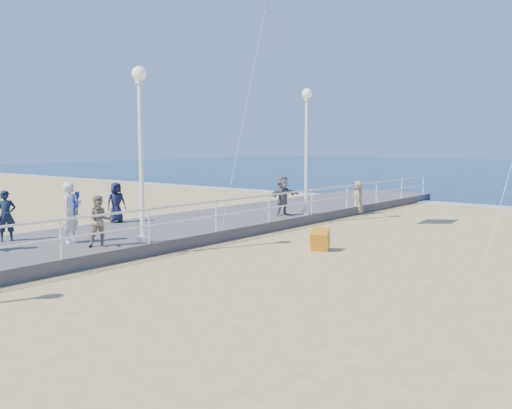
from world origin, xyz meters
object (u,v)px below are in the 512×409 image
Objects in this scene: spectator_1 at (100,221)px; spectator_4 at (116,202)px; spectator_0 at (6,216)px; woman_holding_toddler at (71,212)px; lamp_post_mid at (141,136)px; lamp_post_far at (306,138)px; beach_walker_c at (358,198)px; box_kite at (320,242)px; toddler_held at (78,203)px; spectator_5 at (283,196)px.

spectator_1 is 5.24m from spectator_4.
woman_holding_toddler is at bearing -35.48° from spectator_0.
lamp_post_mid and lamp_post_far have the same top height.
spectator_4 is at bearing -58.18° from beach_walker_c.
beach_walker_c is at bearing 88.27° from box_kite.
beach_walker_c is at bearing 86.50° from lamp_post_far.
toddler_held is at bearing -141.94° from lamp_post_mid.
spectator_0 is at bearing -157.96° from spectator_4.
lamp_post_far reaches higher than spectator_4.
toddler_held is (0.15, 0.15, 0.28)m from woman_holding_toddler.
lamp_post_mid is 8.87× the size of box_kite.
box_kite is (7.36, 6.51, -0.90)m from spectator_0.
spectator_1 is at bearing -170.68° from spectator_5.
woman_holding_toddler is 0.35m from toddler_held.
spectator_1 is 0.98× the size of spectator_4.
spectator_5 is at bearing -43.72° from beach_walker_c.
lamp_post_far is 12.24m from spectator_0.
lamp_post_far is 3.16× the size of spectator_5.
toddler_held is (-1.54, -10.21, -2.05)m from lamp_post_far.
spectator_0 is at bearing 99.22° from woman_holding_toddler.
lamp_post_mid is 6.52m from box_kite.
spectator_0 is (-3.51, -11.46, -2.47)m from lamp_post_far.
spectator_4 is at bearing 151.60° from lamp_post_mid.
toddler_held is at bearing -159.00° from box_kite.
toddler_held is 1.21× the size of box_kite.
beach_walker_c is at bearing 9.71° from spectator_0.
spectator_0 is 9.87m from box_kite.
woman_holding_toddler is at bearing -158.98° from box_kite.
lamp_post_mid is 7.36× the size of toddler_held.
lamp_post_mid is at bearing -73.32° from woman_holding_toddler.
lamp_post_far reaches higher than woman_holding_toddler.
lamp_post_mid is at bearing -156.83° from box_kite.
spectator_5 reaches higher than box_kite.
toddler_held is 0.43× the size of spectator_5.
lamp_post_far is at bearing 104.63° from box_kite.
woman_holding_toddler reaches higher than spectator_4.
lamp_post_far is 10.57m from spectator_1.
lamp_post_far is 3.34× the size of spectator_0.
spectator_1 is 2.53× the size of box_kite.
box_kite is (3.85, -4.95, -3.36)m from lamp_post_far.
spectator_0 is at bearing -144.96° from lamp_post_mid.
spectator_5 reaches higher than toddler_held.
box_kite is (4.33, -3.93, -0.94)m from spectator_5.
spectator_5 reaches higher than spectator_1.
box_kite is at bearing -67.80° from woman_holding_toddler.
lamp_post_mid is 3.16× the size of spectator_5.
lamp_post_far is 3.44× the size of spectator_4.
woman_holding_toddler reaches higher than spectator_1.
spectator_5 is at bearing -20.41° from spectator_4.
lamp_post_far reaches higher than spectator_1.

